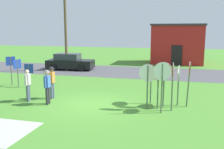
% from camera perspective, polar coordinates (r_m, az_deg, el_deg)
% --- Properties ---
extents(ground_plane, '(80.00, 80.00, 0.00)m').
position_cam_1_polar(ground_plane, '(13.02, -4.55, -6.72)').
color(ground_plane, '#47842D').
extents(street_asphalt, '(60.00, 6.40, 0.01)m').
position_cam_1_polar(street_asphalt, '(22.85, 4.11, 0.60)').
color(street_asphalt, '#4C4C51').
rests_on(street_asphalt, ground).
extents(building_background, '(5.64, 4.21, 4.32)m').
position_cam_1_polar(building_background, '(29.42, 14.35, 6.67)').
color(building_background, '#B2231E').
rests_on(building_background, ground).
extents(utility_pole, '(1.80, 0.24, 8.75)m').
position_cam_1_polar(utility_pole, '(23.71, -10.35, 11.87)').
color(utility_pole, brown).
rests_on(utility_pole, ground).
extents(parked_car_on_street, '(4.43, 2.27, 1.51)m').
position_cam_1_polar(parked_car_on_street, '(24.39, -9.39, 2.72)').
color(parked_car_on_street, black).
rests_on(parked_car_on_street, ground).
extents(stop_sign_rear_right, '(0.77, 0.15, 2.20)m').
position_cam_1_polar(stop_sign_rear_right, '(12.60, 11.51, -0.41)').
color(stop_sign_rear_right, '#51664C').
rests_on(stop_sign_rear_right, ground).
extents(stop_sign_leaning_right, '(0.16, 0.62, 2.23)m').
position_cam_1_polar(stop_sign_leaning_right, '(12.83, 16.75, -0.56)').
color(stop_sign_leaning_right, '#51664C').
rests_on(stop_sign_leaning_right, ground).
extents(stop_sign_rear_left, '(0.64, 0.12, 2.00)m').
position_cam_1_polar(stop_sign_rear_left, '(12.24, 10.25, -1.46)').
color(stop_sign_rear_left, '#51664C').
rests_on(stop_sign_rear_left, ground).
extents(stop_sign_low_front, '(0.10, 0.77, 2.02)m').
position_cam_1_polar(stop_sign_low_front, '(12.97, 14.59, -0.82)').
color(stop_sign_low_front, '#51664C').
rests_on(stop_sign_low_front, ground).
extents(stop_sign_tallest, '(0.09, 0.76, 2.27)m').
position_cam_1_polar(stop_sign_tallest, '(12.04, 13.34, -0.74)').
color(stop_sign_tallest, '#51664C').
rests_on(stop_sign_tallest, ground).
extents(stop_sign_leaning_left, '(0.80, 0.27, 2.32)m').
position_cam_1_polar(stop_sign_leaning_left, '(11.59, 11.10, -0.83)').
color(stop_sign_leaning_left, '#51664C').
rests_on(stop_sign_leaning_left, ground).
extents(stop_sign_center_cluster, '(0.84, 0.14, 2.15)m').
position_cam_1_polar(stop_sign_center_cluster, '(12.10, 7.93, -0.87)').
color(stop_sign_center_cluster, '#51664C').
rests_on(stop_sign_center_cluster, ground).
extents(stop_sign_far_back, '(0.25, 0.79, 1.99)m').
position_cam_1_polar(stop_sign_far_back, '(13.07, 8.70, -0.62)').
color(stop_sign_far_back, '#51664C').
rests_on(stop_sign_far_back, ground).
extents(person_in_teal, '(0.32, 0.57, 1.74)m').
position_cam_1_polar(person_in_teal, '(13.24, -14.21, -2.33)').
color(person_in_teal, '#2D2D33').
rests_on(person_in_teal, ground).
extents(person_near_signs, '(0.31, 0.55, 1.69)m').
position_cam_1_polar(person_near_signs, '(14.08, -18.27, -1.93)').
color(person_near_signs, '#4C5670').
rests_on(person_near_signs, ground).
extents(person_holding_notes, '(0.32, 0.57, 1.74)m').
position_cam_1_polar(person_holding_notes, '(14.27, -13.25, -1.40)').
color(person_holding_notes, '#4C5670').
rests_on(person_holding_notes, ground).
extents(info_panel_leftmost, '(0.60, 0.11, 1.54)m').
position_cam_1_polar(info_panel_leftmost, '(17.47, -18.01, 0.68)').
color(info_panel_leftmost, '#4C4C51').
rests_on(info_panel_leftmost, ground).
extents(info_panel_middle, '(0.45, 0.43, 1.94)m').
position_cam_1_polar(info_panel_middle, '(18.52, -21.61, 1.88)').
color(info_panel_middle, '#4C4C51').
rests_on(info_panel_middle, ground).
extents(info_panel_rightmost, '(0.20, 0.58, 1.80)m').
position_cam_1_polar(info_panel_rightmost, '(17.86, -20.31, 1.37)').
color(info_panel_rightmost, '#4C4C51').
rests_on(info_panel_rightmost, ground).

